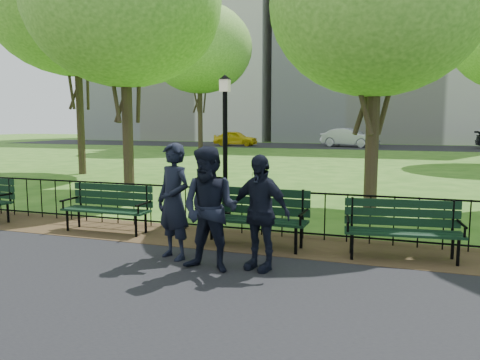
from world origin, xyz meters
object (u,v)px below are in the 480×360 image
(park_bench_left_a, at_px, (109,203))
(tree_near_w, at_px, (124,3))
(person_right, at_px, (259,212))
(sedan_silver, at_px, (349,138))
(taxi, at_px, (236,138))
(park_bench_right_a, at_px, (402,223))
(person_mid, at_px, (210,209))
(lamppost, at_px, (225,141))
(tree_far_w, at_px, (199,48))
(park_bench_main, at_px, (230,206))
(person_left, at_px, (174,201))
(tree_near_e, at_px, (377,5))

(park_bench_left_a, bearing_deg, tree_near_w, 117.62)
(person_right, distance_m, sedan_silver, 34.42)
(taxi, relative_size, sedan_silver, 0.82)
(park_bench_right_a, height_order, tree_near_w, tree_near_w)
(person_mid, distance_m, taxi, 35.27)
(sedan_silver, bearing_deg, taxi, 115.13)
(park_bench_right_a, xyz_separation_m, person_right, (-2.00, -1.27, 0.28))
(park_bench_right_a, bearing_deg, tree_near_w, 141.87)
(person_mid, bearing_deg, lamppost, 110.75)
(tree_near_w, bearing_deg, person_right, -45.41)
(lamppost, height_order, person_right, lamppost)
(taxi, bearing_deg, sedan_silver, -82.81)
(tree_far_w, xyz_separation_m, taxi, (0.26, 7.22, -6.83))
(tree_near_w, xyz_separation_m, sedan_silver, (3.91, 28.19, -4.90))
(tree_far_w, height_order, person_mid, tree_far_w)
(park_bench_left_a, relative_size, tree_far_w, 0.17)
(tree_near_w, bearing_deg, sedan_silver, 82.10)
(park_bench_main, bearing_deg, tree_near_w, 137.78)
(lamppost, distance_m, taxi, 31.50)
(park_bench_main, bearing_deg, tree_far_w, 116.49)
(tree_near_w, distance_m, person_left, 9.01)
(park_bench_right_a, xyz_separation_m, sedan_silver, (-4.17, 33.08, 0.22))
(tree_near_e, distance_m, person_left, 7.20)
(lamppost, xyz_separation_m, tree_far_w, (-10.50, 22.56, 5.76))
(tree_far_w, height_order, person_left, tree_far_w)
(park_bench_left_a, height_order, person_left, person_left)
(tree_far_w, bearing_deg, sedan_silver, 40.04)
(park_bench_left_a, height_order, tree_near_e, tree_near_e)
(park_bench_left_a, relative_size, taxi, 0.46)
(lamppost, xyz_separation_m, sedan_silver, (-0.39, 31.05, -0.94))
(person_left, distance_m, person_mid, 0.88)
(park_bench_main, bearing_deg, sedan_silver, 93.96)
(park_bench_left_a, bearing_deg, taxi, 104.59)
(park_bench_main, xyz_separation_m, sedan_silver, (-1.30, 33.20, 0.10))
(park_bench_left_a, height_order, person_mid, person_mid)
(person_mid, height_order, person_right, person_mid)
(taxi, bearing_deg, tree_far_w, 177.76)
(sedan_silver, bearing_deg, park_bench_right_a, -155.06)
(lamppost, xyz_separation_m, person_mid, (1.13, -3.61, -0.82))
(person_left, height_order, person_mid, person_left)
(person_left, bearing_deg, person_right, 19.71)
(park_bench_right_a, relative_size, lamppost, 0.58)
(person_right, bearing_deg, taxi, 126.06)
(park_bench_left_a, bearing_deg, tree_near_e, 40.16)
(park_bench_main, height_order, park_bench_left_a, park_bench_main)
(tree_near_e, bearing_deg, sedan_silver, 96.76)
(tree_near_e, height_order, person_mid, tree_near_e)
(taxi, distance_m, sedan_silver, 9.93)
(park_bench_left_a, height_order, park_bench_right_a, park_bench_right_a)
(park_bench_main, distance_m, park_bench_left_a, 2.66)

